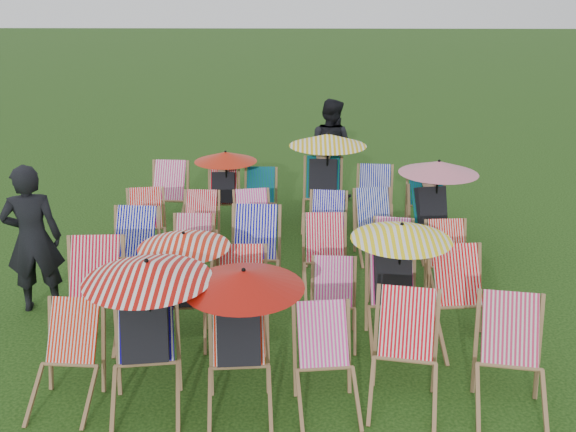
{
  "coord_description": "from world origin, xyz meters",
  "views": [
    {
      "loc": [
        0.15,
        -7.27,
        3.66
      ],
      "look_at": [
        -0.01,
        0.33,
        0.9
      ],
      "focal_mm": 40.0,
      "sensor_mm": 36.0,
      "label": 1
    }
  ],
  "objects_px": {
    "deckchair_0": "(65,360)",
    "deckchair_5": "(512,362)",
    "deckchair_29": "(424,202)",
    "person_rear": "(330,149)",
    "person_left": "(33,239)"
  },
  "relations": [
    {
      "from": "deckchair_0",
      "to": "deckchair_5",
      "type": "bearing_deg",
      "value": 2.75
    },
    {
      "from": "deckchair_5",
      "to": "deckchair_29",
      "type": "bearing_deg",
      "value": 98.56
    },
    {
      "from": "deckchair_0",
      "to": "deckchair_29",
      "type": "height_order",
      "value": "deckchair_0"
    },
    {
      "from": "person_rear",
      "to": "person_left",
      "type": "bearing_deg",
      "value": 80.92
    },
    {
      "from": "deckchair_29",
      "to": "person_left",
      "type": "bearing_deg",
      "value": -146.59
    },
    {
      "from": "deckchair_5",
      "to": "deckchair_29",
      "type": "height_order",
      "value": "deckchair_5"
    },
    {
      "from": "person_rear",
      "to": "deckchair_0",
      "type": "bearing_deg",
      "value": 97.38
    },
    {
      "from": "deckchair_5",
      "to": "deckchair_29",
      "type": "relative_size",
      "value": 1.13
    },
    {
      "from": "deckchair_29",
      "to": "person_rear",
      "type": "xyz_separation_m",
      "value": [
        -1.42,
        1.56,
        0.46
      ]
    },
    {
      "from": "deckchair_5",
      "to": "person_left",
      "type": "distance_m",
      "value": 5.33
    },
    {
      "from": "deckchair_0",
      "to": "person_rear",
      "type": "distance_m",
      "value": 6.72
    },
    {
      "from": "person_left",
      "to": "person_rear",
      "type": "height_order",
      "value": "person_rear"
    },
    {
      "from": "person_left",
      "to": "deckchair_29",
      "type": "bearing_deg",
      "value": -165.79
    },
    {
      "from": "deckchair_29",
      "to": "deckchair_0",
      "type": "bearing_deg",
      "value": -127.05
    },
    {
      "from": "deckchair_0",
      "to": "person_rear",
      "type": "relative_size",
      "value": 0.49
    }
  ]
}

